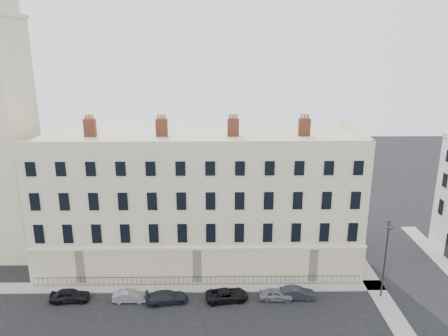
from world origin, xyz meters
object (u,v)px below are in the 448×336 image
at_px(car_a, 70,295).
at_px(streetlamp, 385,256).
at_px(car_e, 276,294).
at_px(car_c, 167,297).
at_px(car_f, 297,293).
at_px(car_d, 227,295).
at_px(car_b, 130,296).

xyz_separation_m(car_a, streetlamp, (31.68, 0.18, 4.06)).
relative_size(car_a, streetlamp, 0.46).
relative_size(car_e, streetlamp, 0.41).
xyz_separation_m(car_c, car_e, (11.04, 0.34, -0.02)).
xyz_separation_m(car_c, car_f, (13.22, 0.56, -0.01)).
bearing_deg(car_c, car_d, -95.97).
relative_size(car_c, car_e, 1.22).
xyz_separation_m(car_e, streetlamp, (10.82, 0.19, 4.14)).
xyz_separation_m(car_e, car_f, (2.18, 0.22, 0.01)).
height_order(car_d, streetlamp, streetlamp).
bearing_deg(car_d, car_c, 84.88).
xyz_separation_m(car_a, car_f, (23.04, 0.21, -0.07)).
relative_size(car_b, car_c, 0.82).
height_order(car_b, car_f, car_f).
distance_m(car_f, streetlamp, 9.58).
distance_m(car_d, car_e, 4.98).
distance_m(car_c, car_e, 11.04).
bearing_deg(streetlamp, car_f, 160.11).
bearing_deg(car_b, car_a, 88.26).
height_order(car_a, car_e, car_a).
relative_size(car_d, car_f, 1.19).
distance_m(car_c, car_d, 6.06).
height_order(car_b, streetlamp, streetlamp).
height_order(car_a, car_f, car_a).
xyz_separation_m(car_a, car_b, (6.09, -0.10, -0.10)).
relative_size(car_b, car_d, 0.80).
distance_m(car_b, car_f, 16.96).
bearing_deg(car_c, car_f, -96.59).
distance_m(car_a, car_e, 20.86).
relative_size(car_e, car_f, 0.95).
distance_m(car_a, streetlamp, 31.94).
distance_m(car_a, car_b, 6.09).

